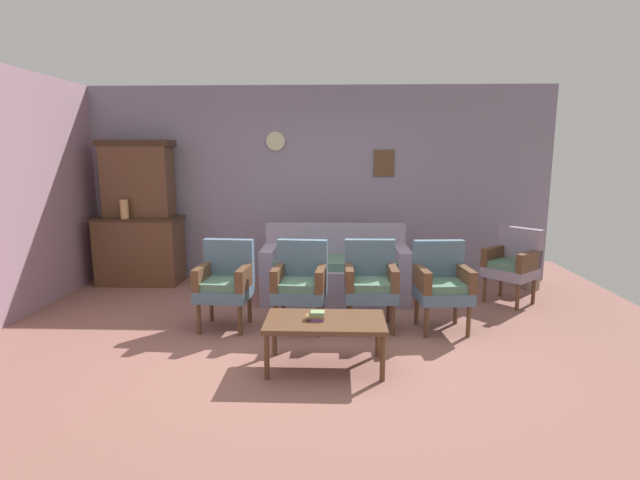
# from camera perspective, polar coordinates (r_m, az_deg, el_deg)

# --- Properties ---
(ground_plane) EXTENTS (7.68, 7.68, 0.00)m
(ground_plane) POSITION_cam_1_polar(r_m,az_deg,el_deg) (4.57, -1.37, -12.76)
(ground_plane) COLOR #84564C
(wall_back_with_decor) EXTENTS (6.40, 0.09, 2.70)m
(wall_back_with_decor) POSITION_cam_1_polar(r_m,az_deg,el_deg) (6.85, -0.11, 6.57)
(wall_back_with_decor) COLOR gray
(wall_back_with_decor) RESTS_ON ground
(side_cabinet) EXTENTS (1.16, 0.55, 0.93)m
(side_cabinet) POSITION_cam_1_polar(r_m,az_deg,el_deg) (7.13, -20.43, -1.12)
(side_cabinet) COLOR brown
(side_cabinet) RESTS_ON ground
(cabinet_upper_hutch) EXTENTS (0.99, 0.38, 1.03)m
(cabinet_upper_hutch) POSITION_cam_1_polar(r_m,az_deg,el_deg) (7.09, -20.68, 6.84)
(cabinet_upper_hutch) COLOR brown
(cabinet_upper_hutch) RESTS_ON side_cabinet
(vase_on_cabinet) EXTENTS (0.11, 0.11, 0.25)m
(vase_on_cabinet) POSITION_cam_1_polar(r_m,az_deg,el_deg) (6.91, -22.07, 3.39)
(vase_on_cabinet) COLOR tan
(vase_on_cabinet) RESTS_ON side_cabinet
(floral_couch) EXTENTS (1.78, 0.81, 0.90)m
(floral_couch) POSITION_cam_1_polar(r_m,az_deg,el_deg) (6.02, 1.81, -3.83)
(floral_couch) COLOR gray
(floral_couch) RESTS_ON ground
(armchair_near_cabinet) EXTENTS (0.55, 0.52, 0.90)m
(armchair_near_cabinet) POSITION_cam_1_polar(r_m,az_deg,el_deg) (5.08, -11.09, -4.66)
(armchair_near_cabinet) COLOR slate
(armchair_near_cabinet) RESTS_ON ground
(armchair_row_middle) EXTENTS (0.55, 0.53, 0.90)m
(armchair_row_middle) POSITION_cam_1_polar(r_m,az_deg,el_deg) (4.96, -2.32, -4.84)
(armchair_row_middle) COLOR slate
(armchair_row_middle) RESTS_ON ground
(armchair_near_couch_end) EXTENTS (0.53, 0.50, 0.90)m
(armchair_near_couch_end) POSITION_cam_1_polar(r_m,az_deg,el_deg) (5.00, 5.95, -4.76)
(armchair_near_couch_end) COLOR slate
(armchair_near_couch_end) RESTS_ON ground
(armchair_by_doorway) EXTENTS (0.56, 0.53, 0.90)m
(armchair_by_doorway) POSITION_cam_1_polar(r_m,az_deg,el_deg) (5.08, 14.16, -4.79)
(armchair_by_doorway) COLOR slate
(armchair_by_doorway) RESTS_ON ground
(wingback_chair_by_fireplace) EXTENTS (0.71, 0.71, 0.90)m
(wingback_chair_by_fireplace) POSITION_cam_1_polar(r_m,az_deg,el_deg) (6.25, 21.79, -2.42)
(wingback_chair_by_fireplace) COLOR gray
(wingback_chair_by_fireplace) RESTS_ON ground
(coffee_table) EXTENTS (1.00, 0.56, 0.42)m
(coffee_table) POSITION_cam_1_polar(r_m,az_deg,el_deg) (4.09, 0.62, -9.93)
(coffee_table) COLOR brown
(coffee_table) RESTS_ON ground
(book_stack_on_table) EXTENTS (0.15, 0.11, 0.07)m
(book_stack_on_table) POSITION_cam_1_polar(r_m,az_deg,el_deg) (4.06, -0.39, -8.92)
(book_stack_on_table) COLOR purple
(book_stack_on_table) RESTS_ON coffee_table
(floor_vase_by_wall) EXTENTS (0.23, 0.23, 0.61)m
(floor_vase_by_wall) POSITION_cam_1_polar(r_m,az_deg,el_deg) (7.02, 23.69, -2.86)
(floor_vase_by_wall) COLOR #816E5B
(floor_vase_by_wall) RESTS_ON ground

